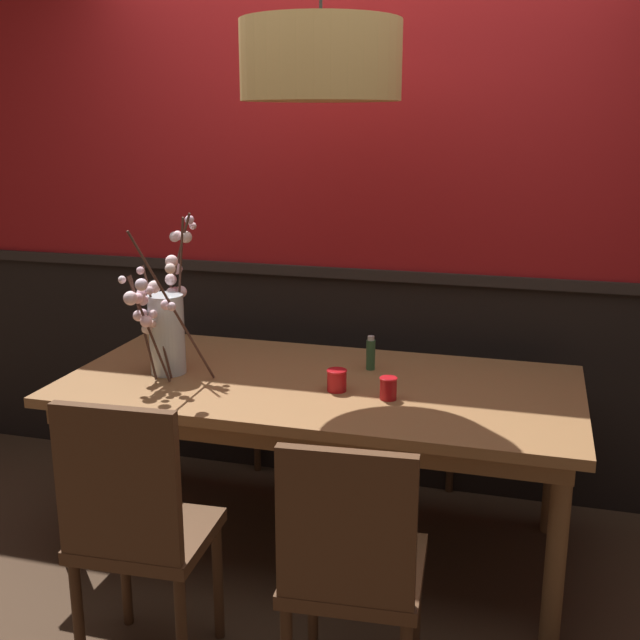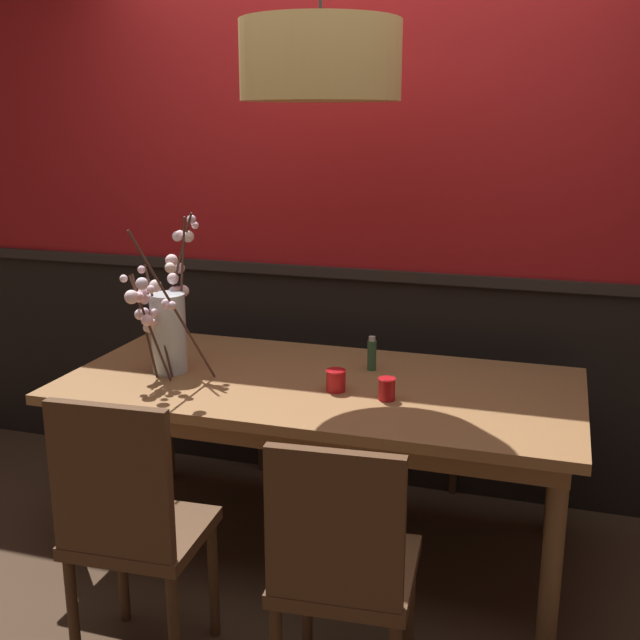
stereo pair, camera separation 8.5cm
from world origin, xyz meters
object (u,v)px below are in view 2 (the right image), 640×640
at_px(chair_far_side_right, 430,371).
at_px(pendant_lamp, 320,61).
at_px(candle_holder_nearer_edge, 336,380).
at_px(condiment_bottle, 372,354).
at_px(candle_holder_nearer_center, 387,389).
at_px(chair_near_side_right, 343,565).
at_px(chair_near_side_left, 130,522).
at_px(vase_with_blossoms, 167,325).
at_px(chair_far_side_left, 311,363).
at_px(dining_table, 320,399).

xyz_separation_m(chair_far_side_right, pendant_lamp, (-0.29, -0.94, 1.44)).
bearing_deg(candle_holder_nearer_edge, condiment_bottle, 76.65).
xyz_separation_m(candle_holder_nearer_center, condiment_bottle, (-0.14, 0.33, 0.03)).
xyz_separation_m(chair_near_side_right, pendant_lamp, (-0.34, 0.87, 1.45)).
distance_m(chair_far_side_right, chair_near_side_left, 1.93).
bearing_deg(candle_holder_nearer_center, condiment_bottle, 112.78).
bearing_deg(condiment_bottle, vase_with_blossoms, -160.67).
xyz_separation_m(vase_with_blossoms, pendant_lamp, (0.65, 0.04, 1.02)).
height_order(chair_far_side_left, vase_with_blossoms, vase_with_blossoms).
relative_size(chair_near_side_right, candle_holder_nearer_center, 10.72).
distance_m(chair_near_side_right, candle_holder_nearer_edge, 0.89).
distance_m(vase_with_blossoms, condiment_bottle, 0.86).
xyz_separation_m(chair_far_side_left, candle_holder_nearer_edge, (0.43, -1.00, 0.27)).
xyz_separation_m(chair_near_side_right, condiment_bottle, (-0.19, 1.10, 0.30)).
height_order(chair_far_side_left, candle_holder_nearer_edge, chair_far_side_left).
relative_size(chair_far_side_left, condiment_bottle, 6.29).
xyz_separation_m(dining_table, chair_far_side_left, (-0.33, 0.90, -0.15)).
height_order(candle_holder_nearer_edge, pendant_lamp, pendant_lamp).
distance_m(candle_holder_nearer_center, pendant_lamp, 1.22).
height_order(chair_far_side_left, chair_far_side_right, chair_far_side_right).
relative_size(chair_near_side_left, pendant_lamp, 1.06).
xyz_separation_m(dining_table, candle_holder_nearer_edge, (0.09, -0.09, 0.12)).
xyz_separation_m(chair_near_side_left, candle_holder_nearer_center, (0.64, 0.78, 0.25)).
bearing_deg(candle_holder_nearer_center, chair_far_side_left, 121.62).
bearing_deg(candle_holder_nearer_edge, chair_far_side_left, 113.17).
bearing_deg(candle_holder_nearer_edge, dining_table, 135.27).
relative_size(chair_far_side_right, condiment_bottle, 6.60).
relative_size(dining_table, candle_holder_nearer_edge, 23.88).
relative_size(chair_far_side_left, chair_near_side_left, 0.94).
xyz_separation_m(chair_far_side_left, candle_holder_nearer_center, (0.64, -1.03, 0.27)).
xyz_separation_m(condiment_bottle, pendant_lamp, (-0.15, -0.24, 1.15)).
height_order(chair_near_side_right, pendant_lamp, pendant_lamp).
bearing_deg(candle_holder_nearer_edge, candle_holder_nearer_center, -9.98).
xyz_separation_m(chair_far_side_left, chair_far_side_right, (0.63, 0.01, 0.01)).
bearing_deg(pendant_lamp, chair_far_side_left, 110.20).
bearing_deg(chair_near_side_left, vase_with_blossoms, 109.52).
bearing_deg(chair_far_side_right, chair_far_side_left, -179.47).
bearing_deg(vase_with_blossoms, chair_far_side_left, 72.91).
bearing_deg(chair_near_side_right, chair_far_side_left, 110.76).
xyz_separation_m(chair_near_side_right, candle_holder_nearer_center, (-0.05, 0.77, 0.27)).
height_order(dining_table, vase_with_blossoms, vase_with_blossoms).
relative_size(chair_far_side_left, pendant_lamp, 1.00).
bearing_deg(chair_far_side_left, chair_near_side_left, -90.24).
relative_size(chair_far_side_left, chair_far_side_right, 0.95).
relative_size(chair_near_side_right, chair_near_side_left, 0.95).
bearing_deg(chair_far_side_left, condiment_bottle, -54.69).
bearing_deg(vase_with_blossoms, condiment_bottle, 19.33).
distance_m(dining_table, pendant_lamp, 1.30).
relative_size(condiment_bottle, pendant_lamp, 0.16).
relative_size(chair_near_side_left, candle_holder_nearer_center, 11.23).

